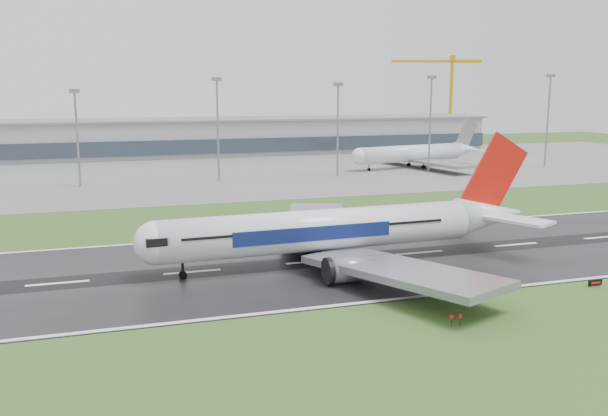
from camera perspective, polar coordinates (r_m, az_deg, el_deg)
name	(u,v)px	position (r m, az deg, el deg)	size (l,w,h in m)	color
ground	(419,253)	(114.98, 10.25, -4.00)	(520.00, 520.00, 0.00)	#30521E
runway	(419,253)	(114.97, 10.25, -3.97)	(400.00, 45.00, 0.10)	black
apron	(257,169)	(231.11, -4.26, 3.47)	(400.00, 130.00, 0.08)	slate
terminal	(225,137)	(288.85, -7.03, 6.33)	(240.00, 36.00, 15.00)	gray
main_airliner	(347,203)	(104.57, 3.89, 0.41)	(68.32, 65.07, 20.17)	white
parked_airliner	(416,144)	(238.49, 9.95, 5.62)	(58.10, 54.10, 17.03)	silver
tower_crane	(451,100)	(345.47, 12.98, 9.36)	(46.20, 2.52, 45.50)	orange
runway_sign	(595,283)	(103.74, 24.56, -6.11)	(2.30, 0.26, 1.04)	black
floodmast_1	(78,141)	(198.97, -19.57, 5.69)	(0.64, 0.64, 27.43)	gray
floodmast_2	(218,132)	(201.66, -7.69, 6.76)	(0.64, 0.64, 30.93)	gray
floodmast_3	(338,132)	(212.13, 3.03, 6.83)	(0.64, 0.64, 29.50)	gray
floodmast_4	(430,126)	(226.18, 11.19, 7.19)	(0.64, 0.64, 31.91)	gray
floodmast_5	(548,123)	(252.80, 20.92, 7.12)	(0.64, 0.64, 32.67)	gray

